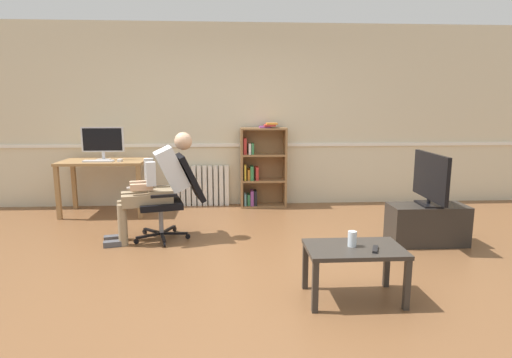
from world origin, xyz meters
The scene contains 15 objects.
ground_plane centered at (0.00, 0.00, 0.00)m, with size 18.00×18.00×0.00m, color brown.
back_wall centered at (0.00, 2.65, 1.35)m, with size 12.00×0.13×2.70m.
computer_desk centered at (-1.90, 2.15, 0.64)m, with size 1.15×0.67×0.76m.
imac_monitor centered at (-1.92, 2.23, 1.02)m, with size 0.58×0.14×0.46m.
keyboard centered at (-1.93, 2.01, 0.77)m, with size 0.40×0.12×0.02m, color silver.
computer_mouse centered at (-1.64, 2.03, 0.77)m, with size 0.06×0.10×0.03m, color white.
bookshelf centered at (0.32, 2.44, 0.59)m, with size 0.68×0.29×1.26m.
radiator centered at (-0.57, 2.54, 0.31)m, with size 0.81×0.08×0.61m.
office_chair centered at (-0.78, 0.97, 0.52)m, with size 0.81×0.65×0.97m.
person_seated centered at (-0.95, 0.92, 0.65)m, with size 1.01×0.54×1.21m.
tv_stand centered at (2.02, 0.58, 0.22)m, with size 0.83×0.36×0.44m.
tv_screen centered at (2.02, 0.58, 0.74)m, with size 0.22×0.82×0.57m.
coffee_table centered at (0.82, -0.68, 0.36)m, with size 0.75×0.47×0.43m.
drinking_glass centered at (0.81, -0.66, 0.49)m, with size 0.07×0.07×0.12m, color silver.
spare_remote centered at (0.96, -0.76, 0.43)m, with size 0.04×0.15×0.02m, color black.
Camera 1 is at (-0.13, -3.70, 1.51)m, focal length 29.18 mm.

